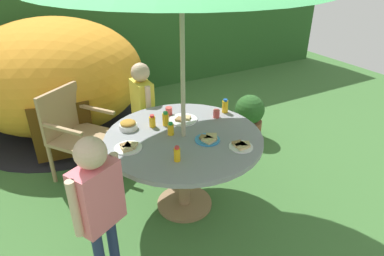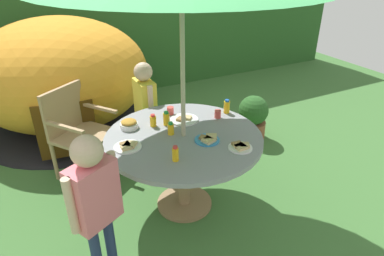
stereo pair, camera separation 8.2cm
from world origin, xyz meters
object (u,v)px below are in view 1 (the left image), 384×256
object	(u,v)px
snack_bowl	(128,125)
juice_bottle_center_back	(177,154)
wooden_chair	(74,129)
cup_far	(216,114)
dome_tent	(55,76)
plate_mid_left	(183,119)
juice_bottle_near_left	(166,119)
juice_bottle_far_left	(171,129)
potted_plant	(249,116)
juice_bottle_near_right	(152,121)
cup_near	(169,111)
plate_back_edge	(241,146)
child_in_yellow_shirt	(142,101)
plate_front_edge	(208,139)
child_in_pink_shirt	(98,196)
plate_far_right	(128,147)
garden_table	(184,148)
juice_bottle_center_front	(225,106)

from	to	relation	value
snack_bowl	juice_bottle_center_back	xyz separation A→B (m)	(0.15, -0.65, 0.02)
wooden_chair	cup_far	distance (m)	1.43
dome_tent	plate_mid_left	distance (m)	2.10
dome_tent	juice_bottle_near_left	world-z (taller)	dome_tent
juice_bottle_far_left	juice_bottle_center_back	world-z (taller)	juice_bottle_center_back
potted_plant	juice_bottle_near_right	distance (m)	1.62
cup_near	dome_tent	bearing A→B (deg)	112.59
plate_mid_left	plate_back_edge	xyz separation A→B (m)	(0.18, -0.64, 0.00)
dome_tent	plate_back_edge	world-z (taller)	dome_tent
child_in_yellow_shirt	juice_bottle_near_left	xyz separation A→B (m)	(-0.04, -0.65, 0.08)
plate_back_edge	juice_bottle_center_back	bearing A→B (deg)	171.75
plate_mid_left	plate_front_edge	world-z (taller)	same
child_in_yellow_shirt	wooden_chair	bearing A→B (deg)	-97.33
child_in_pink_shirt	juice_bottle_near_left	distance (m)	1.04
plate_mid_left	plate_far_right	bearing A→B (deg)	-159.46
plate_back_edge	plate_front_edge	bearing A→B (deg)	127.86
garden_table	plate_mid_left	world-z (taller)	plate_mid_left
plate_far_right	plate_mid_left	bearing A→B (deg)	20.54
wooden_chair	juice_bottle_center_front	bearing A→B (deg)	-67.27
juice_bottle_near_left	juice_bottle_far_left	size ratio (longest dim) A/B	1.14
cup_far	plate_far_right	bearing A→B (deg)	-171.49
juice_bottle_near_left	cup_near	size ratio (longest dim) A/B	1.80
garden_table	juice_bottle_center_back	xyz separation A→B (m)	(-0.21, -0.31, 0.18)
juice_bottle_near_left	juice_bottle_center_back	bearing A→B (deg)	-106.79
juice_bottle_near_right	plate_mid_left	bearing A→B (deg)	-4.59
garden_table	cup_far	bearing A→B (deg)	20.83
plate_front_edge	garden_table	bearing A→B (deg)	129.85
child_in_yellow_shirt	plate_far_right	size ratio (longest dim) A/B	5.14
juice_bottle_near_right	wooden_chair	bearing A→B (deg)	128.39
potted_plant	child_in_pink_shirt	size ratio (longest dim) A/B	0.48
juice_bottle_near_right	plate_front_edge	bearing A→B (deg)	-55.94
juice_bottle_far_left	cup_far	distance (m)	0.52
wooden_chair	juice_bottle_near_right	bearing A→B (deg)	-87.85
plate_far_right	wooden_chair	bearing A→B (deg)	104.59
plate_front_edge	cup_near	distance (m)	0.60
snack_bowl	plate_mid_left	world-z (taller)	snack_bowl
garden_table	snack_bowl	distance (m)	0.52
potted_plant	cup_far	xyz separation A→B (m)	(-0.88, -0.60, 0.48)
plate_front_edge	juice_bottle_center_back	size ratio (longest dim) A/B	1.70
potted_plant	cup_near	distance (m)	1.37
child_in_pink_shirt	cup_far	size ratio (longest dim) A/B	15.91
plate_far_right	juice_bottle_center_front	bearing A→B (deg)	10.33
cup_near	plate_mid_left	bearing A→B (deg)	-71.55
child_in_yellow_shirt	plate_back_edge	bearing A→B (deg)	13.22
plate_front_edge	juice_bottle_center_back	world-z (taller)	juice_bottle_center_back
plate_far_right	plate_back_edge	xyz separation A→B (m)	(0.78, -0.41, 0.00)
juice_bottle_far_left	cup_near	bearing A→B (deg)	66.74
plate_front_edge	juice_bottle_near_right	xyz separation A→B (m)	(-0.30, 0.44, 0.04)
juice_bottle_far_left	juice_bottle_near_right	bearing A→B (deg)	110.60
child_in_yellow_shirt	plate_mid_left	bearing A→B (deg)	11.55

